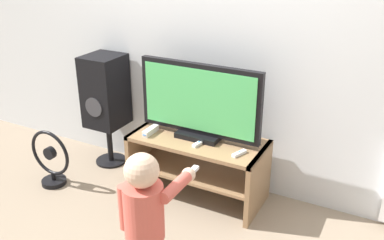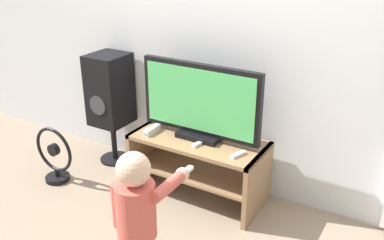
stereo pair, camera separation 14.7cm
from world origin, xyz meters
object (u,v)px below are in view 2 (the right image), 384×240
object	(u,v)px
child	(138,210)
floor_fan	(55,157)
game_console	(152,130)
speaker_tower	(110,92)
television	(200,103)
remote_primary	(238,154)
remote_secondary	(199,144)

from	to	relation	value
child	floor_fan	world-z (taller)	child
game_console	speaker_tower	xyz separation A→B (m)	(-0.60, 0.20, 0.15)
television	floor_fan	bearing A→B (deg)	-158.51
remote_primary	speaker_tower	bearing A→B (deg)	171.37
game_console	remote_secondary	size ratio (longest dim) A/B	1.34
television	child	bearing A→B (deg)	-79.53
television	game_console	bearing A→B (deg)	-162.32
remote_primary	remote_secondary	bearing A→B (deg)	178.71
game_console	child	bearing A→B (deg)	-58.58
television	floor_fan	xyz separation A→B (m)	(-1.16, -0.46, -0.58)
television	remote_secondary	world-z (taller)	television
television	game_console	world-z (taller)	television
remote_secondary	speaker_tower	xyz separation A→B (m)	(-1.03, 0.20, 0.16)
game_console	child	xyz separation A→B (m)	(0.57, -0.93, 0.00)
game_console	floor_fan	size ratio (longest dim) A/B	0.36
television	remote_primary	distance (m)	0.49
remote_primary	floor_fan	xyz separation A→B (m)	(-1.55, -0.34, -0.29)
game_console	child	world-z (taller)	child
remote_secondary	television	bearing A→B (deg)	116.09
television	remote_secondary	distance (m)	0.31
remote_secondary	speaker_tower	size ratio (longest dim) A/B	0.13
game_console	floor_fan	distance (m)	0.91
television	speaker_tower	world-z (taller)	television
remote_primary	television	bearing A→B (deg)	162.47
floor_fan	speaker_tower	bearing A→B (deg)	70.51
television	game_console	distance (m)	0.48
remote_secondary	floor_fan	xyz separation A→B (m)	(-1.22, -0.34, -0.29)
child	speaker_tower	xyz separation A→B (m)	(-1.17, 1.13, 0.15)
speaker_tower	remote_primary	bearing A→B (deg)	-8.63
game_console	remote_secondary	xyz separation A→B (m)	(0.43, 0.00, -0.01)
television	game_console	xyz separation A→B (m)	(-0.37, -0.12, -0.27)
television	remote_secondary	xyz separation A→B (m)	(0.06, -0.11, -0.28)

